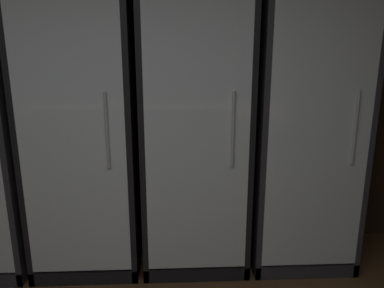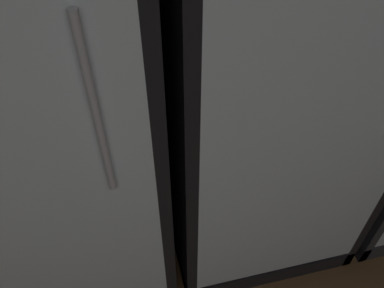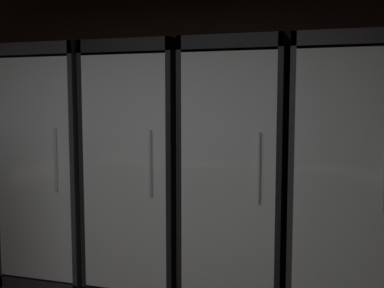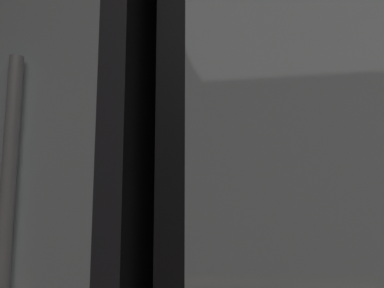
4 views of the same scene
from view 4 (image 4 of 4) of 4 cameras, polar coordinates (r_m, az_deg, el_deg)
cooler_left at (r=1.10m, az=-22.62°, el=-16.76°), size 0.77×0.66×2.08m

